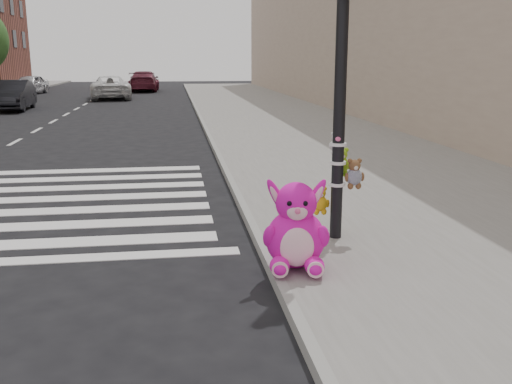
{
  "coord_description": "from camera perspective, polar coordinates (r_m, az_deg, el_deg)",
  "views": [
    {
      "loc": [
        0.43,
        -5.53,
        2.57
      ],
      "look_at": [
        1.53,
        2.09,
        0.75
      ],
      "focal_mm": 40.0,
      "sensor_mm": 36.0,
      "label": 1
    }
  ],
  "objects": [
    {
      "name": "bld_near",
      "position": [
        27.55,
        13.95,
        17.98
      ],
      "size": [
        5.0,
        60.0,
        10.0
      ],
      "primitive_type": "cube",
      "color": "tan",
      "rests_on": "ground"
    },
    {
      "name": "ground",
      "position": [
        6.11,
        -11.69,
        -11.86
      ],
      "size": [
        120.0,
        120.0,
        0.0
      ],
      "primitive_type": "plane",
      "color": "black",
      "rests_on": "ground"
    },
    {
      "name": "pink_bunny",
      "position": [
        6.68,
        4.0,
        -4.0
      ],
      "size": [
        0.78,
        0.88,
        1.1
      ],
      "rotation": [
        0.0,
        0.0,
        -0.14
      ],
      "color": "#EA13B1",
      "rests_on": "sidewalk_near"
    },
    {
      "name": "red_teddy",
      "position": [
        7.29,
        3.1,
        -5.38
      ],
      "size": [
        0.14,
        0.1,
        0.2
      ],
      "primitive_type": null,
      "rotation": [
        0.0,
        0.0,
        0.04
      ],
      "color": "red",
      "rests_on": "sidewalk_near"
    },
    {
      "name": "car_white_near",
      "position": [
        38.01,
        -14.37,
        10.1
      ],
      "size": [
        3.02,
        5.48,
        1.45
      ],
      "primitive_type": "imported",
      "rotation": [
        0.0,
        0.0,
        3.26
      ],
      "color": "silver",
      "rests_on": "ground"
    },
    {
      "name": "signal_pole",
      "position": [
        7.71,
        8.39,
        7.05
      ],
      "size": [
        0.7,
        0.5,
        4.0
      ],
      "color": "black",
      "rests_on": "sidewalk_near"
    },
    {
      "name": "sidewalk_near",
      "position": [
        16.38,
        8.12,
        4.38
      ],
      "size": [
        7.0,
        80.0,
        0.14
      ],
      "primitive_type": "cube",
      "color": "slate",
      "rests_on": "ground"
    },
    {
      "name": "car_maroon_near",
      "position": [
        46.09,
        -11.13,
        10.81
      ],
      "size": [
        2.25,
        5.39,
        1.56
      ],
      "primitive_type": "imported",
      "rotation": [
        0.0,
        0.0,
        3.13
      ],
      "color": "maroon",
      "rests_on": "ground"
    },
    {
      "name": "car_silver_deep",
      "position": [
        44.95,
        -21.71,
        9.97
      ],
      "size": [
        2.31,
        4.28,
        1.38
      ],
      "primitive_type": "imported",
      "rotation": [
        0.0,
        0.0,
        -0.17
      ],
      "color": "silver",
      "rests_on": "ground"
    },
    {
      "name": "curb_edge",
      "position": [
        15.77,
        -4.04,
        4.13
      ],
      "size": [
        0.12,
        80.0,
        0.15
      ],
      "primitive_type": "cube",
      "color": "gray",
      "rests_on": "ground"
    },
    {
      "name": "car_dark_far",
      "position": [
        31.25,
        -23.2,
        8.88
      ],
      "size": [
        1.8,
        4.58,
        1.49
      ],
      "primitive_type": "imported",
      "rotation": [
        0.0,
        0.0,
        0.05
      ],
      "color": "black",
      "rests_on": "ground"
    }
  ]
}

